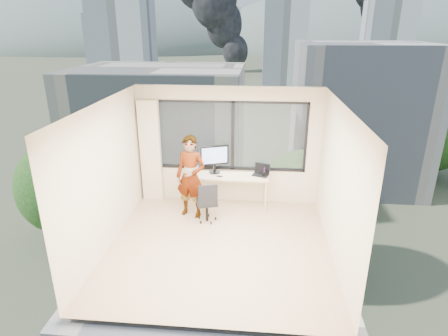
# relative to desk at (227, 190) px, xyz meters

# --- Properties ---
(floor) EXTENTS (4.00, 4.00, 0.01)m
(floor) POSITION_rel_desk_xyz_m (0.00, -1.66, -0.38)
(floor) COLOR tan
(floor) RESTS_ON ground
(ceiling) EXTENTS (4.00, 4.00, 0.01)m
(ceiling) POSITION_rel_desk_xyz_m (0.00, -1.66, 2.23)
(ceiling) COLOR white
(ceiling) RESTS_ON ground
(wall_front) EXTENTS (4.00, 0.01, 2.60)m
(wall_front) POSITION_rel_desk_xyz_m (0.00, -3.66, 0.93)
(wall_front) COLOR beige
(wall_front) RESTS_ON ground
(wall_left) EXTENTS (0.01, 4.00, 2.60)m
(wall_left) POSITION_rel_desk_xyz_m (-2.00, -1.66, 0.93)
(wall_left) COLOR beige
(wall_left) RESTS_ON ground
(wall_right) EXTENTS (0.01, 4.00, 2.60)m
(wall_right) POSITION_rel_desk_xyz_m (2.00, -1.66, 0.93)
(wall_right) COLOR beige
(wall_right) RESTS_ON ground
(window_wall) EXTENTS (3.30, 0.16, 1.55)m
(window_wall) POSITION_rel_desk_xyz_m (0.05, 0.34, 1.15)
(window_wall) COLOR black
(window_wall) RESTS_ON ground
(curtain) EXTENTS (0.45, 0.14, 2.30)m
(curtain) POSITION_rel_desk_xyz_m (-1.72, 0.22, 0.77)
(curtain) COLOR beige
(curtain) RESTS_ON floor
(desk) EXTENTS (1.80, 0.60, 0.75)m
(desk) POSITION_rel_desk_xyz_m (0.00, 0.00, 0.00)
(desk) COLOR tan
(desk) RESTS_ON floor
(chair) EXTENTS (0.56, 0.56, 0.89)m
(chair) POSITION_rel_desk_xyz_m (-0.35, -0.72, 0.07)
(chair) COLOR black
(chair) RESTS_ON floor
(person) EXTENTS (0.72, 0.56, 1.74)m
(person) POSITION_rel_desk_xyz_m (-0.70, -0.49, 0.49)
(person) COLOR #2D2D33
(person) RESTS_ON floor
(monitor) EXTENTS (0.63, 0.34, 0.62)m
(monitor) POSITION_rel_desk_xyz_m (-0.28, 0.09, 0.69)
(monitor) COLOR black
(monitor) RESTS_ON desk
(game_console) EXTENTS (0.31, 0.27, 0.07)m
(game_console) POSITION_rel_desk_xyz_m (-0.80, 0.20, 0.41)
(game_console) COLOR white
(game_console) RESTS_ON desk
(laptop) EXTENTS (0.43, 0.44, 0.22)m
(laptop) POSITION_rel_desk_xyz_m (0.73, 0.02, 0.48)
(laptop) COLOR black
(laptop) RESTS_ON desk
(cellphone) EXTENTS (0.13, 0.09, 0.01)m
(cellphone) POSITION_rel_desk_xyz_m (-0.14, -0.14, 0.38)
(cellphone) COLOR black
(cellphone) RESTS_ON desk
(pen_cup) EXTENTS (0.09, 0.09, 0.10)m
(pen_cup) POSITION_rel_desk_xyz_m (0.80, -0.02, 0.42)
(pen_cup) COLOR black
(pen_cup) RESTS_ON desk
(handbag) EXTENTS (0.31, 0.21, 0.22)m
(handbag) POSITION_rel_desk_xyz_m (0.75, 0.22, 0.49)
(handbag) COLOR #0D5253
(handbag) RESTS_ON desk
(exterior_ground) EXTENTS (400.00, 400.00, 0.04)m
(exterior_ground) POSITION_rel_desk_xyz_m (0.00, 118.34, -14.38)
(exterior_ground) COLOR #515B3D
(exterior_ground) RESTS_ON ground
(near_bldg_a) EXTENTS (16.00, 12.00, 14.00)m
(near_bldg_a) POSITION_rel_desk_xyz_m (-9.00, 28.34, -7.38)
(near_bldg_a) COLOR beige
(near_bldg_a) RESTS_ON exterior_ground
(near_bldg_b) EXTENTS (14.00, 13.00, 16.00)m
(near_bldg_b) POSITION_rel_desk_xyz_m (12.00, 36.34, -6.38)
(near_bldg_b) COLOR silver
(near_bldg_b) RESTS_ON exterior_ground
(far_tower_a) EXTENTS (14.00, 14.00, 28.00)m
(far_tower_a) POSITION_rel_desk_xyz_m (-35.00, 93.34, -0.38)
(far_tower_a) COLOR silver
(far_tower_a) RESTS_ON exterior_ground
(far_tower_b) EXTENTS (13.00, 13.00, 30.00)m
(far_tower_b) POSITION_rel_desk_xyz_m (8.00, 118.34, 0.62)
(far_tower_b) COLOR silver
(far_tower_b) RESTS_ON exterior_ground
(far_tower_c) EXTENTS (15.00, 15.00, 26.00)m
(far_tower_c) POSITION_rel_desk_xyz_m (45.00, 138.34, -1.38)
(far_tower_c) COLOR silver
(far_tower_c) RESTS_ON exterior_ground
(far_tower_d) EXTENTS (16.00, 14.00, 22.00)m
(far_tower_d) POSITION_rel_desk_xyz_m (-60.00, 148.34, -3.38)
(far_tower_d) COLOR silver
(far_tower_d) RESTS_ON exterior_ground
(hill_a) EXTENTS (288.00, 216.00, 90.00)m
(hill_a) POSITION_rel_desk_xyz_m (-120.00, 318.34, -14.38)
(hill_a) COLOR slate
(hill_a) RESTS_ON exterior_ground
(hill_b) EXTENTS (300.00, 220.00, 96.00)m
(hill_b) POSITION_rel_desk_xyz_m (100.00, 318.34, -14.38)
(hill_b) COLOR slate
(hill_b) RESTS_ON exterior_ground
(tree_a) EXTENTS (7.00, 7.00, 8.00)m
(tree_a) POSITION_rel_desk_xyz_m (-16.00, 20.34, -10.38)
(tree_a) COLOR #184416
(tree_a) RESTS_ON exterior_ground
(tree_b) EXTENTS (7.60, 7.60, 9.00)m
(tree_b) POSITION_rel_desk_xyz_m (4.00, 16.34, -9.88)
(tree_b) COLOR #184416
(tree_b) RESTS_ON exterior_ground
(tree_c) EXTENTS (8.40, 8.40, 10.00)m
(tree_c) POSITION_rel_desk_xyz_m (22.00, 38.34, -9.38)
(tree_c) COLOR #184416
(tree_c) RESTS_ON exterior_ground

